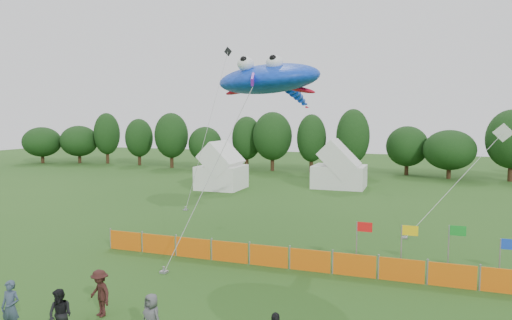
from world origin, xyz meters
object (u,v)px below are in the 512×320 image
(spectator_a, at_px, (11,308))
(stingray_kite, at_px, (271,80))
(tent_right, at_px, (339,169))
(spectator_b, at_px, (60,315))
(tent_left, at_px, (221,170))
(spectator_c, at_px, (100,293))
(spectator_e, at_px, (152,318))
(barrier_fence, at_px, (289,258))

(spectator_a, height_order, stingray_kite, stingray_kite)
(tent_right, xyz_separation_m, spectator_a, (-4.84, -35.15, -0.98))
(tent_right, relative_size, stingray_kite, 0.39)
(spectator_b, relative_size, stingray_kite, 0.12)
(tent_left, bearing_deg, spectator_c, -74.41)
(spectator_b, xyz_separation_m, spectator_e, (2.76, 0.88, -0.05))
(spectator_b, xyz_separation_m, stingray_kite, (3.05, 12.17, 8.18))
(spectator_c, xyz_separation_m, spectator_e, (2.76, -1.02, -0.06))
(spectator_e, bearing_deg, spectator_a, -148.36)
(barrier_fence, relative_size, spectator_e, 12.84)
(barrier_fence, bearing_deg, tent_right, 94.26)
(spectator_b, height_order, spectator_e, spectator_b)
(tent_left, distance_m, barrier_fence, 24.81)
(tent_right, xyz_separation_m, stingray_kite, (0.05, -22.80, 7.14))
(spectator_a, bearing_deg, barrier_fence, 44.79)
(spectator_b, height_order, stingray_kite, stingray_kite)
(spectator_b, bearing_deg, stingray_kite, 71.94)
(spectator_a, bearing_deg, spectator_c, 39.44)
(tent_right, distance_m, spectator_e, 34.10)
(barrier_fence, distance_m, stingray_kite, 9.24)
(tent_left, bearing_deg, stingray_kite, -58.79)
(tent_right, relative_size, spectator_e, 3.38)
(spectator_a, relative_size, spectator_e, 1.14)
(spectator_c, bearing_deg, stingray_kite, 95.28)
(tent_right, bearing_deg, spectator_b, -94.90)
(barrier_fence, distance_m, spectator_a, 11.48)
(tent_right, xyz_separation_m, spectator_b, (-3.00, -34.96, -1.04))
(tent_right, distance_m, spectator_a, 35.49)
(spectator_b, bearing_deg, spectator_e, 13.75)
(tent_left, relative_size, spectator_a, 2.43)
(spectator_a, bearing_deg, tent_right, 73.08)
(spectator_b, relative_size, spectator_c, 0.98)
(tent_left, xyz_separation_m, spectator_b, (7.92, -30.26, -1.09))
(spectator_c, distance_m, spectator_e, 2.94)
(stingray_kite, bearing_deg, tent_left, 121.21)
(tent_left, bearing_deg, spectator_e, -70.02)
(spectator_e, xyz_separation_m, stingray_kite, (0.28, 11.28, 8.23))
(spectator_c, bearing_deg, spectator_b, -68.19)
(spectator_e, bearing_deg, spectator_c, 178.41)
(spectator_e, bearing_deg, stingray_kite, 107.15)
(spectator_c, bearing_deg, tent_right, 106.63)
(tent_left, bearing_deg, tent_right, 23.32)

